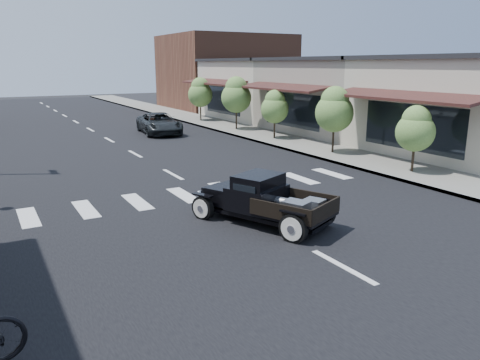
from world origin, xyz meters
TOP-DOWN VIEW (x-y plane):
  - ground at (0.00, 0.00)m, footprint 120.00×120.00m
  - road at (0.00, 15.00)m, footprint 14.00×80.00m
  - road_markings at (0.00, 10.00)m, footprint 12.00×60.00m
  - sidewalk_right at (8.50, 15.00)m, footprint 3.00×80.00m
  - storefront_mid at (15.00, 13.00)m, footprint 10.00×9.00m
  - storefront_far at (15.00, 22.00)m, footprint 10.00×9.00m
  - far_building_right at (15.50, 32.00)m, footprint 11.00×10.00m
  - small_tree_a at (8.30, 2.36)m, footprint 1.51×1.51m
  - small_tree_b at (8.30, 7.16)m, footprint 1.82×1.82m
  - small_tree_c at (8.30, 12.27)m, footprint 1.58×1.58m
  - small_tree_d at (8.30, 16.79)m, footprint 1.95×1.95m
  - small_tree_e at (8.30, 22.37)m, footprint 1.84×1.84m
  - hotrod_pickup at (0.04, 0.32)m, footprint 3.38×4.46m
  - second_car at (3.41, 17.97)m, footprint 2.70×4.90m

SIDE VIEW (x-z plane):
  - ground at x=0.00m, z-range 0.00..0.00m
  - road_markings at x=0.00m, z-range -0.03..0.03m
  - road at x=0.00m, z-range 0.00..0.02m
  - sidewalk_right at x=8.50m, z-range 0.00..0.15m
  - second_car at x=3.41m, z-range 0.00..1.30m
  - hotrod_pickup at x=0.04m, z-range 0.00..1.40m
  - small_tree_a at x=8.30m, z-range 0.15..2.66m
  - small_tree_c at x=8.30m, z-range 0.15..2.79m
  - small_tree_b at x=8.30m, z-range 0.15..3.18m
  - small_tree_e at x=8.30m, z-range 0.15..3.21m
  - small_tree_d at x=8.30m, z-range 0.15..3.40m
  - storefront_mid at x=15.00m, z-range 0.00..4.50m
  - storefront_far at x=15.00m, z-range 0.00..4.50m
  - far_building_right at x=15.50m, z-range 0.00..7.00m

